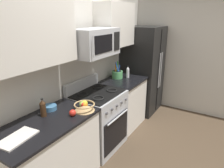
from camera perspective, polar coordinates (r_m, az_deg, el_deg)
name	(u,v)px	position (r m, az deg, el deg)	size (l,w,h in m)	color
ground_plane	(137,160)	(3.21, 7.01, -20.51)	(16.00, 16.00, 0.00)	#473828
wall_back	(76,65)	(3.15, -10.17, 5.28)	(8.00, 0.10, 2.60)	beige
counter_left	(49,156)	(2.62, -17.34, -18.99)	(1.22, 0.66, 0.91)	silver
range_oven	(98,119)	(3.22, -3.93, -10.00)	(0.76, 0.70, 1.09)	#B2B5BA
counter_right	(123,102)	(3.84, 3.08, -5.25)	(0.83, 0.66, 0.91)	silver
refrigerator	(142,70)	(4.39, 8.58, 3.96)	(0.79, 0.77, 1.82)	black
wall_right	(182,51)	(4.58, 19.13, 8.77)	(0.10, 8.00, 2.60)	beige
microwave	(95,42)	(2.86, -4.96, 11.70)	(0.74, 0.44, 0.37)	#B2B5BA
upper_cabinets_left	(22,32)	(2.24, -24.17, 13.24)	(1.21, 0.34, 0.73)	silver
upper_cabinets_right	(115,25)	(3.60, 0.94, 16.41)	(0.82, 0.34, 0.73)	silver
utensil_crock	(117,74)	(3.75, 1.51, 2.83)	(0.20, 0.20, 0.32)	#59AD66
fruit_basket	(84,106)	(2.52, -7.85, -6.28)	(0.26, 0.26, 0.11)	tan
apple_loose	(73,113)	(2.41, -11.11, -8.04)	(0.08, 0.08, 0.08)	red
cutting_board	(18,138)	(2.18, -25.19, -13.70)	(0.36, 0.21, 0.02)	silver
bottle_vinegar	(128,72)	(3.79, 4.49, 3.37)	(0.06, 0.06, 0.23)	silver
bottle_soy	(43,108)	(2.47, -18.99, -6.49)	(0.07, 0.07, 0.22)	#382314
prep_bowl	(50,107)	(2.64, -17.11, -6.33)	(0.16, 0.16, 0.06)	teal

